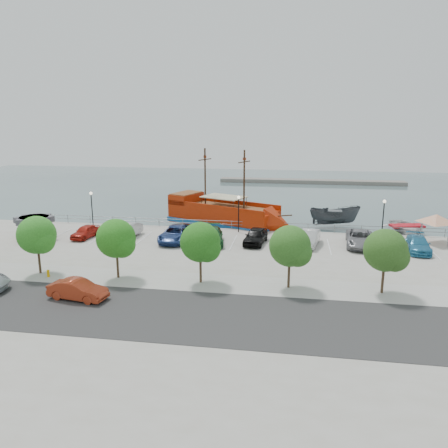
# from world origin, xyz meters

# --- Properties ---
(ground) EXTENTS (160.00, 160.00, 0.00)m
(ground) POSITION_xyz_m (0.00, 0.00, -1.00)
(ground) COLOR #3B4F53
(land_slab) EXTENTS (100.00, 58.00, 1.20)m
(land_slab) POSITION_xyz_m (0.00, -21.00, -0.60)
(land_slab) COLOR #9D988B
(land_slab) RESTS_ON ground
(street) EXTENTS (100.00, 8.00, 0.04)m
(street) POSITION_xyz_m (0.00, -16.00, 0.01)
(street) COLOR #343434
(street) RESTS_ON land_slab
(sidewalk) EXTENTS (100.00, 4.00, 0.05)m
(sidewalk) POSITION_xyz_m (0.00, -10.00, 0.01)
(sidewalk) COLOR #9E9C98
(sidewalk) RESTS_ON land_slab
(seawall_railing) EXTENTS (50.00, 0.06, 1.00)m
(seawall_railing) POSITION_xyz_m (0.00, 7.80, 0.53)
(seawall_railing) COLOR slate
(seawall_railing) RESTS_ON land_slab
(far_shore) EXTENTS (40.00, 3.00, 0.80)m
(far_shore) POSITION_xyz_m (10.00, 55.00, -0.60)
(far_shore) COLOR gray
(far_shore) RESTS_ON ground
(pirate_ship) EXTENTS (17.05, 10.89, 10.67)m
(pirate_ship) POSITION_xyz_m (-1.58, 11.07, 0.79)
(pirate_ship) COLOR #A22205
(pirate_ship) RESTS_ON ground
(patrol_boat) EXTENTS (6.88, 3.43, 2.55)m
(patrol_boat) POSITION_xyz_m (11.62, 14.70, 0.27)
(patrol_boat) COLOR #43474C
(patrol_boat) RESTS_ON ground
(speedboat) EXTENTS (5.90, 7.26, 1.32)m
(speedboat) POSITION_xyz_m (20.07, 12.35, -0.34)
(speedboat) COLOR silver
(speedboat) RESTS_ON ground
(dock_west) EXTENTS (6.73, 2.86, 0.37)m
(dock_west) POSITION_xyz_m (-12.96, 9.20, -0.81)
(dock_west) COLOR slate
(dock_west) RESTS_ON ground
(dock_mid) EXTENTS (7.81, 2.67, 0.44)m
(dock_mid) POSITION_xyz_m (9.50, 9.20, -0.78)
(dock_mid) COLOR #666255
(dock_mid) RESTS_ON ground
(dock_east) EXTENTS (7.14, 2.12, 0.41)m
(dock_east) POSITION_xyz_m (15.62, 9.20, -0.80)
(dock_east) COLOR #989390
(dock_east) RESTS_ON ground
(shed) EXTENTS (3.88, 3.88, 2.50)m
(shed) POSITION_xyz_m (-21.64, 0.06, 1.33)
(shed) COLOR brown
(shed) RESTS_ON land_slab
(canopy_tent) EXTENTS (5.37, 5.37, 3.54)m
(canopy_tent) POSITION_xyz_m (21.16, 5.37, 3.08)
(canopy_tent) COLOR slate
(canopy_tent) RESTS_ON land_slab
(street_sedan) EXTENTS (4.61, 2.19, 1.46)m
(street_sedan) POSITION_xyz_m (-9.17, -14.63, 0.73)
(street_sedan) COLOR #A13218
(street_sedan) RESTS_ON street
(fire_hydrant) EXTENTS (0.23, 0.23, 0.68)m
(fire_hydrant) POSITION_xyz_m (-13.79, -10.80, 0.37)
(fire_hydrant) COLOR #EFAC04
(fire_hydrant) RESTS_ON sidewalk
(lamp_post_left) EXTENTS (0.36, 0.36, 4.28)m
(lamp_post_left) POSITION_xyz_m (-18.00, 6.50, 2.94)
(lamp_post_left) COLOR black
(lamp_post_left) RESTS_ON land_slab
(lamp_post_mid) EXTENTS (0.36, 0.36, 4.28)m
(lamp_post_mid) POSITION_xyz_m (0.00, 6.50, 2.94)
(lamp_post_mid) COLOR black
(lamp_post_mid) RESTS_ON land_slab
(lamp_post_right) EXTENTS (0.36, 0.36, 4.28)m
(lamp_post_right) POSITION_xyz_m (16.00, 6.50, 2.94)
(lamp_post_right) COLOR black
(lamp_post_right) RESTS_ON land_slab
(tree_b) EXTENTS (3.30, 3.20, 5.00)m
(tree_b) POSITION_xyz_m (-14.85, -10.07, 3.30)
(tree_b) COLOR #473321
(tree_b) RESTS_ON sidewalk
(tree_c) EXTENTS (3.30, 3.20, 5.00)m
(tree_c) POSITION_xyz_m (-7.85, -10.07, 3.30)
(tree_c) COLOR #473321
(tree_c) RESTS_ON sidewalk
(tree_d) EXTENTS (3.30, 3.20, 5.00)m
(tree_d) POSITION_xyz_m (-0.85, -10.07, 3.30)
(tree_d) COLOR #473321
(tree_d) RESTS_ON sidewalk
(tree_e) EXTENTS (3.30, 3.20, 5.00)m
(tree_e) POSITION_xyz_m (6.15, -10.07, 3.30)
(tree_e) COLOR #473321
(tree_e) RESTS_ON sidewalk
(tree_f) EXTENTS (3.30, 3.20, 5.00)m
(tree_f) POSITION_xyz_m (13.15, -10.07, 3.30)
(tree_f) COLOR #473321
(tree_f) RESTS_ON sidewalk
(parked_car_a) EXTENTS (2.20, 4.29, 1.40)m
(parked_car_a) POSITION_xyz_m (-16.44, 1.36, 0.70)
(parked_car_a) COLOR #AA1C11
(parked_car_a) RESTS_ON land_slab
(parked_car_b) EXTENTS (2.07, 4.86, 1.56)m
(parked_car_b) POSITION_xyz_m (-11.88, 2.18, 0.78)
(parked_car_b) COLOR #ACACAC
(parked_car_b) RESTS_ON land_slab
(parked_car_c) EXTENTS (2.83, 5.93, 1.63)m
(parked_car_c) POSITION_xyz_m (-6.22, 1.58, 0.82)
(parked_car_c) COLOR navy
(parked_car_c) RESTS_ON land_slab
(parked_car_d) EXTENTS (3.31, 5.97, 1.64)m
(parked_car_d) POSITION_xyz_m (-2.18, 1.36, 0.82)
(parked_car_d) COLOR #1C4D25
(parked_car_d) RESTS_ON land_slab
(parked_car_e) EXTENTS (2.62, 5.08, 1.65)m
(parked_car_e) POSITION_xyz_m (2.38, 1.96, 0.83)
(parked_car_e) COLOR black
(parked_car_e) RESTS_ON land_slab
(parked_car_f) EXTENTS (2.51, 5.03, 1.58)m
(parked_car_f) POSITION_xyz_m (7.97, 2.24, 0.79)
(parked_car_f) COLOR beige
(parked_car_f) RESTS_ON land_slab
(parked_car_g) EXTENTS (3.18, 6.05, 1.62)m
(parked_car_g) POSITION_xyz_m (13.11, 2.68, 0.81)
(parked_car_g) COLOR gray
(parked_car_g) RESTS_ON land_slab
(parked_car_h) EXTENTS (2.59, 5.29, 1.48)m
(parked_car_h) POSITION_xyz_m (18.57, 1.74, 0.74)
(parked_car_h) COLOR teal
(parked_car_h) RESTS_ON land_slab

